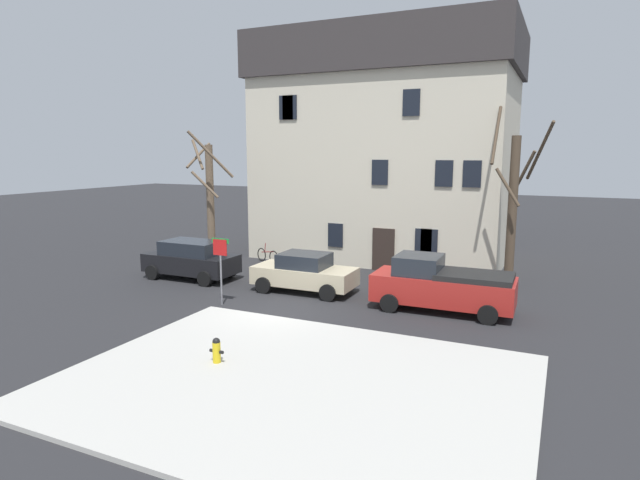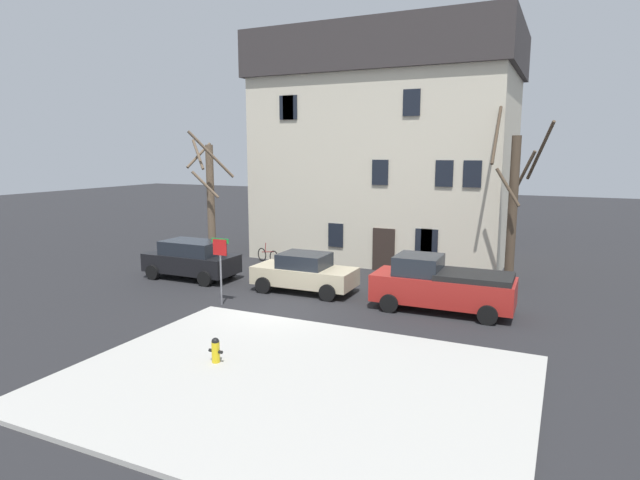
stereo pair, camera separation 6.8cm
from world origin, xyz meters
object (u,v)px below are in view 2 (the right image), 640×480
(tree_bare_mid, at_px, (513,205))
(pickup_truck_red, at_px, (441,285))
(car_beige_sedan, at_px, (304,273))
(bicycle_leaning, at_px, (268,256))
(street_sign_pole, at_px, (220,258))
(tree_bare_near, at_px, (210,197))
(fire_hydrant, at_px, (216,350))
(building_main, at_px, (387,146))
(car_black_wagon, at_px, (192,259))

(tree_bare_mid, height_order, pickup_truck_red, tree_bare_mid)
(car_beige_sedan, relative_size, pickup_truck_red, 0.84)
(tree_bare_mid, distance_m, bicycle_leaning, 12.48)
(bicycle_leaning, bearing_deg, street_sign_pole, -72.28)
(tree_bare_near, height_order, bicycle_leaning, tree_bare_near)
(tree_bare_mid, xyz_separation_m, fire_hydrant, (-6.32, -12.30, -3.11))
(tree_bare_near, relative_size, car_beige_sedan, 1.60)
(street_sign_pole, bearing_deg, fire_hydrant, -55.93)
(tree_bare_mid, bearing_deg, pickup_truck_red, -112.68)
(car_beige_sedan, xyz_separation_m, bicycle_leaning, (-4.41, 4.45, -0.45))
(building_main, xyz_separation_m, bicycle_leaning, (-4.89, -4.75, -5.72))
(car_black_wagon, height_order, street_sign_pole, street_sign_pole)
(fire_hydrant, bearing_deg, tree_bare_mid, 62.82)
(car_beige_sedan, bearing_deg, pickup_truck_red, -2.72)
(bicycle_leaning, bearing_deg, pickup_truck_red, -24.97)
(building_main, bearing_deg, fire_hydrant, -87.17)
(building_main, height_order, street_sign_pole, building_main)
(tree_bare_mid, bearing_deg, tree_bare_near, -177.58)
(car_beige_sedan, bearing_deg, street_sign_pole, -123.32)
(building_main, xyz_separation_m, fire_hydrant, (0.85, -17.20, -5.61))
(building_main, distance_m, pickup_truck_red, 11.98)
(car_black_wagon, distance_m, pickup_truck_red, 11.50)
(pickup_truck_red, bearing_deg, car_beige_sedan, 177.28)
(tree_bare_near, distance_m, tree_bare_mid, 15.10)
(fire_hydrant, bearing_deg, pickup_truck_red, 60.32)
(pickup_truck_red, bearing_deg, car_black_wagon, 179.11)
(street_sign_pole, bearing_deg, tree_bare_near, 128.92)
(car_beige_sedan, relative_size, fire_hydrant, 6.15)
(building_main, distance_m, car_beige_sedan, 10.61)
(fire_hydrant, bearing_deg, tree_bare_near, 126.94)
(pickup_truck_red, height_order, fire_hydrant, pickup_truck_red)
(fire_hydrant, height_order, street_sign_pole, street_sign_pole)
(tree_bare_near, height_order, pickup_truck_red, tree_bare_near)
(building_main, bearing_deg, bicycle_leaning, -135.82)
(tree_bare_mid, relative_size, bicycle_leaning, 4.69)
(car_black_wagon, bearing_deg, fire_hydrant, -48.07)
(pickup_truck_red, height_order, bicycle_leaning, pickup_truck_red)
(car_black_wagon, bearing_deg, bicycle_leaning, 73.38)
(tree_bare_near, distance_m, street_sign_pole, 8.79)
(pickup_truck_red, xyz_separation_m, fire_hydrant, (-4.40, -7.72, -0.49))
(fire_hydrant, bearing_deg, building_main, 92.83)
(pickup_truck_red, bearing_deg, fire_hydrant, -119.68)
(building_main, distance_m, car_black_wagon, 12.33)
(pickup_truck_red, distance_m, fire_hydrant, 8.90)
(pickup_truck_red, relative_size, bicycle_leaning, 3.10)
(car_black_wagon, distance_m, car_beige_sedan, 5.76)
(car_black_wagon, relative_size, street_sign_pole, 1.67)
(tree_bare_mid, xyz_separation_m, bicycle_leaning, (-12.05, 0.14, -3.22))
(tree_bare_near, bearing_deg, street_sign_pole, -51.08)
(tree_bare_near, bearing_deg, pickup_truck_red, -16.66)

